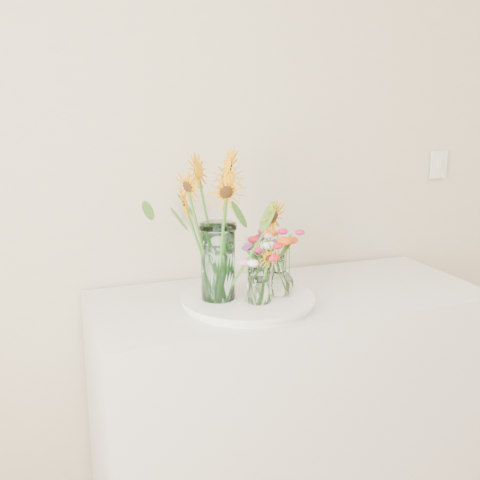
{
  "coord_description": "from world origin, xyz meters",
  "views": [
    {
      "loc": [
        -0.94,
        0.07,
        1.59
      ],
      "look_at": [
        -0.28,
        1.86,
        1.13
      ],
      "focal_mm": 45.0,
      "sensor_mm": 36.0,
      "label": 1
    }
  ],
  "objects": [
    {
      "name": "tray",
      "position": [
        -0.25,
        1.87,
        0.91
      ],
      "size": [
        0.43,
        0.43,
        0.02
      ],
      "primitive_type": "cylinder",
      "color": "white",
      "rests_on": "counter"
    },
    {
      "name": "wildflower_posy_b",
      "position": [
        -0.14,
        1.86,
        1.04
      ],
      "size": [
        0.19,
        0.19,
        0.23
      ],
      "primitive_type": null,
      "color": "#F45115",
      "rests_on": "tray"
    },
    {
      "name": "small_vase_a",
      "position": [
        -0.24,
        1.81,
        0.99
      ],
      "size": [
        0.07,
        0.07,
        0.12
      ],
      "primitive_type": "cylinder",
      "rotation": [
        0.0,
        0.0,
        0.02
      ],
      "color": "white",
      "rests_on": "tray"
    },
    {
      "name": "mason_jar",
      "position": [
        -0.35,
        1.89,
        1.06
      ],
      "size": [
        0.12,
        0.12,
        0.26
      ],
      "primitive_type": "cylinder",
      "rotation": [
        0.0,
        0.0,
        -0.08
      ],
      "color": "#C1F1F7",
      "rests_on": "tray"
    },
    {
      "name": "small_vase_b",
      "position": [
        -0.14,
        1.86,
        1.0
      ],
      "size": [
        0.12,
        0.12,
        0.14
      ],
      "primitive_type": null,
      "rotation": [
        0.0,
        0.0,
        0.25
      ],
      "color": "white",
      "rests_on": "tray"
    },
    {
      "name": "small_vase_c",
      "position": [
        -0.16,
        1.97,
        0.99
      ],
      "size": [
        0.09,
        0.09,
        0.12
      ],
      "primitive_type": "cylinder",
      "rotation": [
        0.0,
        0.0,
        -0.25
      ],
      "color": "white",
      "rests_on": "tray"
    },
    {
      "name": "sunflower_bouquet",
      "position": [
        -0.35,
        1.89,
        1.17
      ],
      "size": [
        0.7,
        0.7,
        0.5
      ],
      "primitive_type": null,
      "rotation": [
        0.0,
        0.0,
        -0.08
      ],
      "color": "orange",
      "rests_on": "tray"
    },
    {
      "name": "wildflower_posy_c",
      "position": [
        -0.16,
        1.97,
        1.03
      ],
      "size": [
        0.19,
        0.19,
        0.21
      ],
      "primitive_type": null,
      "color": "#F45115",
      "rests_on": "tray"
    },
    {
      "name": "wildflower_posy_a",
      "position": [
        -0.24,
        1.81,
        1.03
      ],
      "size": [
        0.18,
        0.18,
        0.21
      ],
      "primitive_type": null,
      "color": "#F45115",
      "rests_on": "tray"
    },
    {
      "name": "counter",
      "position": [
        -0.07,
        1.93,
        0.45
      ],
      "size": [
        1.4,
        0.6,
        0.9
      ],
      "primitive_type": "cube",
      "color": "white",
      "rests_on": "ground_plane"
    }
  ]
}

